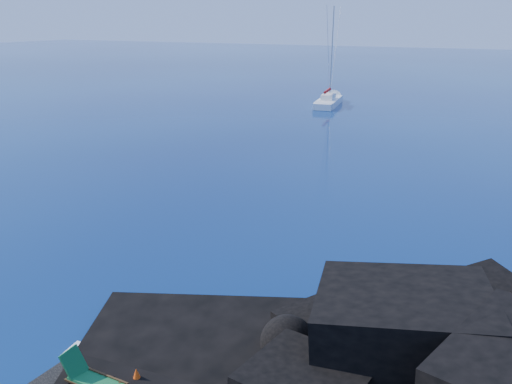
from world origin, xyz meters
TOP-DOWN VIEW (x-y plane):
  - surf_foam at (5.00, 5.00)m, footprint 10.00×8.00m
  - sailboat at (-7.58, 54.59)m, footprint 3.78×11.70m
  - deck_chair at (2.36, 1.25)m, footprint 1.81×0.82m
  - marker_cone at (3.21, 1.98)m, footprint 0.45×0.45m

SIDE VIEW (x-z plane):
  - surf_foam at x=5.00m, z-range -0.03..0.03m
  - sailboat at x=-7.58m, z-range -6.02..6.02m
  - marker_cone at x=3.21m, z-range 0.35..0.95m
  - deck_chair at x=2.36m, z-range 0.35..1.59m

